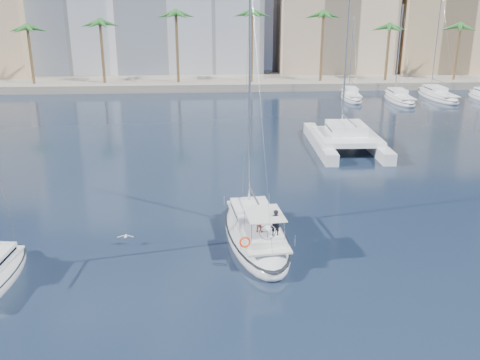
{
  "coord_description": "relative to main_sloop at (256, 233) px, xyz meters",
  "views": [
    {
      "loc": [
        -1.16,
        -29.71,
        14.42
      ],
      "look_at": [
        0.8,
        1.5,
        3.59
      ],
      "focal_mm": 40.0,
      "sensor_mm": 36.0,
      "label": 1
    }
  ],
  "objects": [
    {
      "name": "building_tan_right",
      "position": [
        40.3,
        67.73,
        8.49
      ],
      "size": [
        18.0,
        12.0,
        18.0
      ],
      "primitive_type": "cube",
      "color": "tan",
      "rests_on": "ground"
    },
    {
      "name": "main_sloop",
      "position": [
        0.0,
        0.0,
        0.0
      ],
      "size": [
        4.6,
        11.28,
        16.31
      ],
      "rotation": [
        0.0,
        0.0,
        0.1
      ],
      "color": "silver",
      "rests_on": "ground"
    },
    {
      "name": "moored_yacht_b",
      "position": [
        24.8,
        44.73,
        -0.51
      ],
      "size": [
        3.32,
        10.83,
        13.72
      ],
      "primitive_type": null,
      "rotation": [
        0.0,
        0.0,
        -0.02
      ],
      "color": "silver",
      "rests_on": "ground"
    },
    {
      "name": "moored_yacht_a",
      "position": [
        18.3,
        46.73,
        -0.51
      ],
      "size": [
        3.37,
        9.52,
        11.9
      ],
      "primitive_type": null,
      "rotation": [
        0.0,
        0.0,
        -0.07
      ],
      "color": "silver",
      "rests_on": "ground"
    },
    {
      "name": "quay",
      "position": [
        -1.7,
        60.73,
        0.09
      ],
      "size": [
        120.0,
        14.0,
        1.2
      ],
      "primitive_type": "cube",
      "color": "gray",
      "rests_on": "ground"
    },
    {
      "name": "seagull",
      "position": [
        -7.93,
        -0.22,
        0.12
      ],
      "size": [
        0.99,
        0.43,
        0.18
      ],
      "color": "silver",
      "rests_on": "ground"
    },
    {
      "name": "palm_right",
      "position": [
        32.3,
        56.73,
        9.77
      ],
      "size": [
        3.6,
        3.6,
        12.3
      ],
      "color": "brown",
      "rests_on": "ground"
    },
    {
      "name": "catamaran",
      "position": [
        10.87,
        20.66,
        0.65
      ],
      "size": [
        6.63,
        12.86,
        18.47
      ],
      "rotation": [
        0.0,
        0.0,
        -0.02
      ],
      "color": "silver",
      "rests_on": "ground"
    },
    {
      "name": "building_beige",
      "position": [
        20.3,
        69.73,
        9.49
      ],
      "size": [
        20.0,
        14.0,
        20.0
      ],
      "primitive_type": "cube",
      "color": "beige",
      "rests_on": "ground"
    },
    {
      "name": "moored_yacht_c",
      "position": [
        31.3,
        46.73,
        -0.51
      ],
      "size": [
        3.98,
        12.33,
        15.54
      ],
      "primitive_type": null,
      "rotation": [
        0.0,
        0.0,
        0.03
      ],
      "color": "silver",
      "rests_on": "ground"
    },
    {
      "name": "palm_centre",
      "position": [
        -1.7,
        56.73,
        9.77
      ],
      "size": [
        3.6,
        3.6,
        12.3
      ],
      "color": "brown",
      "rests_on": "ground"
    },
    {
      "name": "ground",
      "position": [
        -1.7,
        -0.27,
        -0.51
      ],
      "size": [
        160.0,
        160.0,
        0.0
      ],
      "primitive_type": "plane",
      "color": "black",
      "rests_on": "ground"
    }
  ]
}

